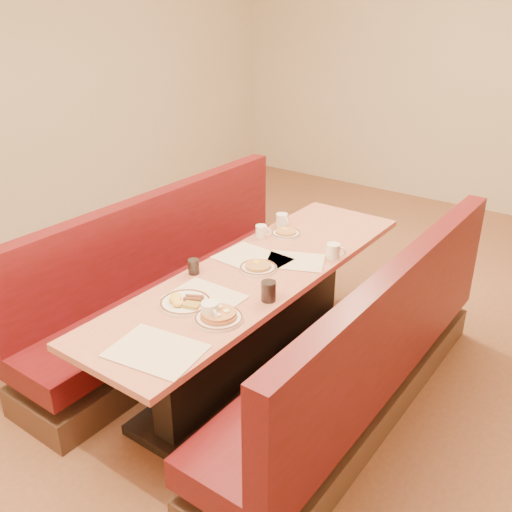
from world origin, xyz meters
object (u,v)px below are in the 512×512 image
Objects in this scene: coffee_mug_b at (262,231)px; soda_tumbler_mid at (269,291)px; pancake_plate at (219,316)px; soda_tumbler_near at (194,267)px; coffee_mug_c at (334,251)px; booth_right at (363,365)px; coffee_mug_a at (210,311)px; booth_left at (174,292)px; eggs_plate at (185,302)px; coffee_mug_d at (282,220)px; diner_table at (258,322)px.

soda_tumbler_mid reaches higher than coffee_mug_b.
pancake_plate is 0.56m from soda_tumbler_near.
coffee_mug_c reaches higher than pancake_plate.
pancake_plate is at bearing -133.24° from booth_right.
coffee_mug_b is 0.56m from coffee_mug_c.
coffee_mug_a is 1.04× the size of coffee_mug_c.
soda_tumbler_mid is (-0.02, -0.69, 0.01)m from coffee_mug_c.
booth_left is at bearing 146.99° from pancake_plate.
booth_right reaches higher than pancake_plate.
coffee_mug_c is (-0.45, 0.42, 0.44)m from booth_right.
eggs_plate is at bearing -144.16° from booth_right.
coffee_mug_a is 1.07× the size of coffee_mug_d.
coffee_mug_d is at bearing 112.41° from diner_table.
coffee_mug_d is (-0.42, 1.29, -0.00)m from coffee_mug_a.
eggs_plate is 1.02m from coffee_mug_b.
eggs_plate is (0.66, -0.58, 0.41)m from booth_left.
diner_table is 21.81× the size of soda_tumbler_mid.
booth_right is (0.73, 0.00, -0.01)m from diner_table.
coffee_mug_c is at bearing 83.98° from pancake_plate.
coffee_mug_c is (0.28, 0.42, 0.42)m from diner_table.
soda_tumbler_near is at bearing 164.17° from coffee_mug_a.
pancake_plate is at bearing -105.87° from soda_tumbler_mid.
coffee_mug_b is (-1.01, 0.42, 0.43)m from booth_right.
diner_table is 22.91× the size of coffee_mug_b.
booth_right is at bearing 0.00° from diner_table.
soda_tumbler_mid is (0.55, -0.00, 0.01)m from soda_tumbler_near.
coffee_mug_c is at bearing 55.97° from diner_table.
soda_tumbler_near reaches higher than diner_table.
booth_left is (-0.73, 0.00, -0.01)m from diner_table.
coffee_mug_a reaches higher than eggs_plate.
coffee_mug_d is 1.02× the size of soda_tumbler_mid.
diner_table is 0.58m from soda_tumbler_mid.
soda_tumbler_near is at bearing 145.01° from pancake_plate.
coffee_mug_c is 1.06× the size of soda_tumbler_mid.
pancake_plate is 0.91× the size of eggs_plate.
coffee_mug_d is (0.00, 0.25, 0.00)m from coffee_mug_b.
coffee_mug_c is 1.30× the size of soda_tumbler_near.
booth_left is at bearing 180.00° from diner_table.
coffee_mug_d is at bearing 131.42° from coffee_mug_a.
soda_tumbler_near is at bearing -149.94° from coffee_mug_c.
pancake_plate is at bearing -73.33° from diner_table.
diner_table is at bearing 83.09° from eggs_plate.
coffee_mug_d is 0.94m from soda_tumbler_near.
booth_right is 1.29m from coffee_mug_d.
soda_tumbler_near reaches higher than eggs_plate.
booth_left is at bearing 164.67° from soda_tumbler_mid.
coffee_mug_a is at bearing -39.18° from soda_tumbler_near.
booth_right is 26.94× the size of soda_tumbler_near.
eggs_plate is at bearing -41.20° from booth_left.
coffee_mug_a is at bearing -9.57° from eggs_plate.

